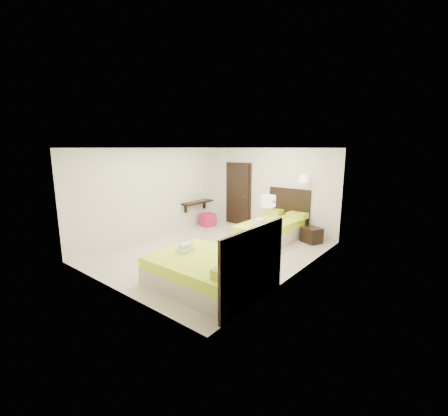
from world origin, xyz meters
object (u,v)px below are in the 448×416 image
Objects in this scene: bed_single at (272,229)px; nightstand at (312,235)px; bed_double at (211,271)px; ottoman at (208,220)px.

bed_single reaches higher than nightstand.
bed_single is at bearing 99.64° from bed_double.
ottoman is (-3.47, -0.46, 0.00)m from nightstand.
bed_single reaches higher than ottoman.
bed_single is 3.32m from bed_double.
nightstand is at bearing 7.58° from ottoman.
ottoman is (-2.53, 0.09, -0.13)m from bed_single.
bed_single is 5.23× the size of ottoman.
nightstand is (0.39, 3.82, -0.10)m from bed_double.
bed_double is at bearing -80.36° from bed_single.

